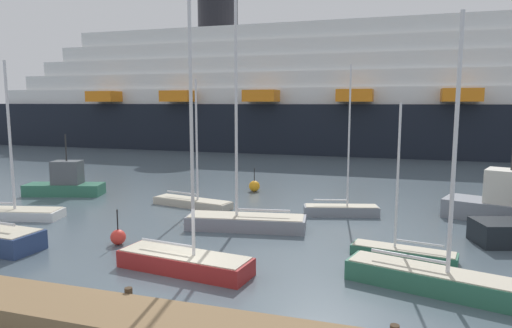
# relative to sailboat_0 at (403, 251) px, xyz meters

# --- Properties ---
(ground_plane) EXTENTS (600.00, 600.00, 0.00)m
(ground_plane) POSITION_rel_sailboat_0_xyz_m (-8.06, -5.05, -0.33)
(ground_plane) COLOR #4C5B66
(dock_pier) EXTENTS (19.57, 2.30, 0.80)m
(dock_pier) POSITION_rel_sailboat_0_xyz_m (-8.06, -8.85, 0.01)
(dock_pier) COLOR olive
(dock_pier) RESTS_ON ground_plane
(sailboat_0) EXTENTS (4.33, 1.71, 6.44)m
(sailboat_0) POSITION_rel_sailboat_0_xyz_m (0.00, 0.00, 0.00)
(sailboat_0) COLOR #2D6B51
(sailboat_0) RESTS_ON ground_plane
(sailboat_1) EXTENTS (6.01, 2.86, 9.31)m
(sailboat_1) POSITION_rel_sailboat_0_xyz_m (0.97, -3.12, 0.18)
(sailboat_1) COLOR #2D6B51
(sailboat_1) RESTS_ON ground_plane
(sailboat_2) EXTENTS (5.49, 2.19, 10.67)m
(sailboat_2) POSITION_rel_sailboat_0_xyz_m (-8.00, -4.02, 0.17)
(sailboat_2) COLOR maroon
(sailboat_2) RESTS_ON ground_plane
(sailboat_3) EXTENTS (6.34, 2.86, 8.68)m
(sailboat_3) POSITION_rel_sailboat_0_xyz_m (-21.13, 0.32, 0.09)
(sailboat_3) COLOR white
(sailboat_3) RESTS_ON ground_plane
(sailboat_4) EXTENTS (6.24, 2.59, 11.89)m
(sailboat_4) POSITION_rel_sailboat_0_xyz_m (-7.64, 2.21, 0.22)
(sailboat_4) COLOR gray
(sailboat_4) RESTS_ON ground_plane
(sailboat_6) EXTENTS (5.40, 2.26, 7.83)m
(sailboat_6) POSITION_rel_sailboat_0_xyz_m (-12.48, 6.08, 0.05)
(sailboat_6) COLOR #BCB29E
(sailboat_6) RESTS_ON ground_plane
(sailboat_7) EXTENTS (4.35, 2.14, 8.51)m
(sailboat_7) POSITION_rel_sailboat_0_xyz_m (-3.35, 6.57, 0.09)
(sailboat_7) COLOR gray
(sailboat_7) RESTS_ON ground_plane
(fishing_boat_0) EXTENTS (5.54, 3.12, 4.25)m
(fishing_boat_0) POSITION_rel_sailboat_0_xyz_m (-22.47, 6.66, 0.51)
(fishing_boat_0) COLOR #2D6B51
(fishing_boat_0) RESTS_ON ground_plane
(channel_buoy_0) EXTENTS (0.69, 0.69, 1.64)m
(channel_buoy_0) POSITION_rel_sailboat_0_xyz_m (-12.37, -1.95, 0.03)
(channel_buoy_0) COLOR red
(channel_buoy_0) RESTS_ON ground_plane
(channel_buoy_1) EXTENTS (0.79, 0.79, 1.70)m
(channel_buoy_1) POSITION_rel_sailboat_0_xyz_m (-10.26, 11.83, 0.07)
(channel_buoy_1) COLOR orange
(channel_buoy_1) RESTS_ON ground_plane
(cruise_ship) EXTENTS (112.85, 17.87, 22.00)m
(cruise_ship) POSITION_rel_sailboat_0_xyz_m (-5.61, 43.10, 6.76)
(cruise_ship) COLOR black
(cruise_ship) RESTS_ON ground_plane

